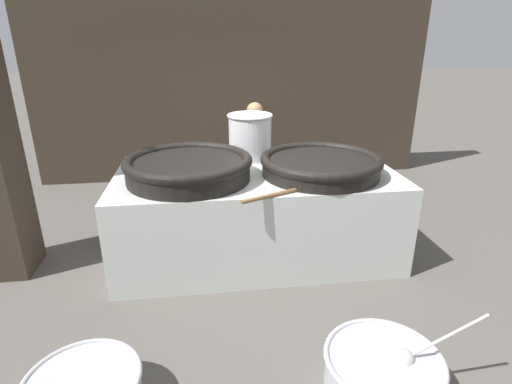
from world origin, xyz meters
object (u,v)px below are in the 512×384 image
giant_wok_near (189,167)px  cook (254,155)px  stock_pot (250,136)px  prep_bowl_vegetables (383,371)px  giant_wok_far (320,164)px

giant_wok_near → cook: size_ratio=0.84×
stock_pot → cook: (0.14, 0.62, -0.42)m
giant_wok_near → cook: 1.62m
cook → prep_bowl_vegetables: size_ratio=1.46×
stock_pot → giant_wok_far: bearing=-46.9°
giant_wok_far → stock_pot: bearing=133.1°
giant_wok_far → prep_bowl_vegetables: giant_wok_far is taller
giant_wok_far → prep_bowl_vegetables: size_ratio=1.21×
giant_wok_near → cook: bearing=56.9°
giant_wok_far → cook: (-0.55, 1.35, -0.25)m
giant_wok_near → stock_pot: 1.04m
prep_bowl_vegetables → giant_wok_near: bearing=124.2°
giant_wok_near → cook: cook is taller
cook → giant_wok_near: bearing=53.5°
stock_pot → giant_wok_near: bearing=-135.7°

